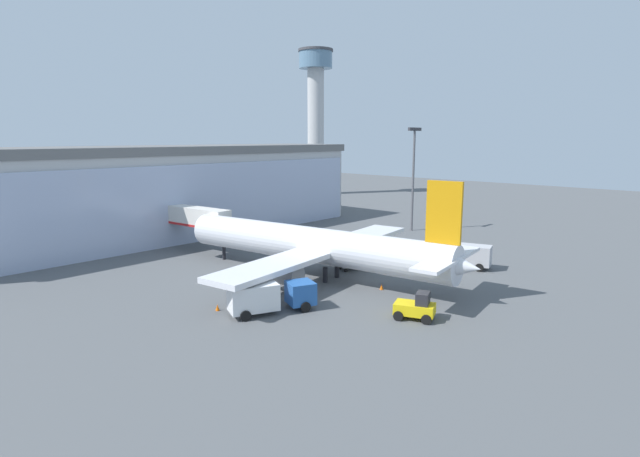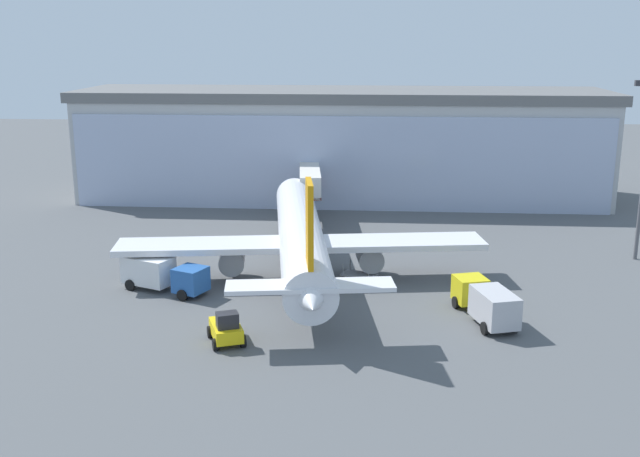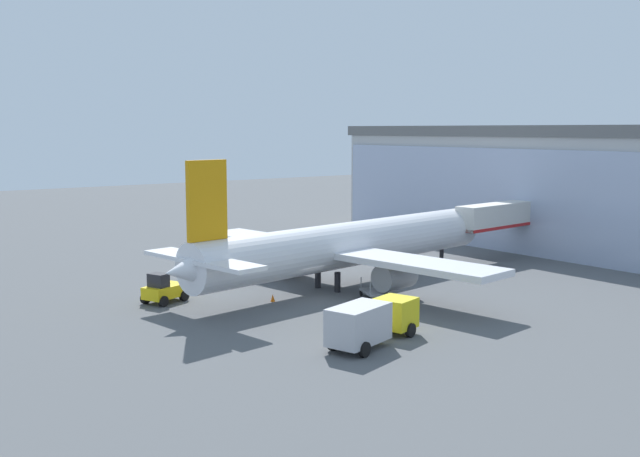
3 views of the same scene
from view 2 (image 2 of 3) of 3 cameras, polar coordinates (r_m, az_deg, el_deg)
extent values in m
plane|color=#545659|center=(58.82, -0.16, -5.16)|extent=(240.00, 240.00, 0.00)
cube|color=#B3B3B3|center=(93.69, 1.65, 6.11)|extent=(63.11, 15.24, 12.11)
cube|color=#AAB6D2|center=(86.12, 1.40, 4.95)|extent=(61.84, 0.30, 10.90)
cube|color=slate|center=(92.94, 1.68, 10.17)|extent=(64.37, 15.54, 1.20)
cube|color=silver|center=(82.91, -0.79, 3.85)|extent=(3.48, 12.65, 2.40)
cube|color=red|center=(83.12, -0.79, 3.14)|extent=(3.52, 12.65, 0.30)
cylinder|color=#4C4C51|center=(88.06, -0.83, 2.63)|extent=(0.70, 0.70, 3.22)
cylinder|color=silver|center=(63.20, -1.49, -0.48)|extent=(8.20, 32.01, 3.70)
cone|color=silver|center=(78.65, -1.98, 2.53)|extent=(4.09, 3.50, 3.70)
cone|color=silver|center=(48.04, -0.69, -5.41)|extent=(3.86, 4.43, 3.33)
cube|color=silver|center=(61.76, -1.43, -1.19)|extent=(30.60, 8.49, 0.50)
cube|color=silver|center=(48.79, -0.76, -4.39)|extent=(11.23, 3.95, 0.30)
cube|color=orange|center=(48.11, -0.81, 0.38)|extent=(0.81, 3.22, 5.54)
cylinder|color=gray|center=(62.66, -6.71, -2.34)|extent=(2.54, 3.47, 2.10)
cylinder|color=gray|center=(63.11, 3.80, -2.15)|extent=(2.54, 3.47, 2.10)
cylinder|color=black|center=(61.44, -2.41, -3.51)|extent=(0.50, 0.50, 1.60)
cylinder|color=black|center=(61.53, -0.34, -3.47)|extent=(0.50, 0.50, 1.60)
cylinder|color=black|center=(76.34, -1.88, 0.12)|extent=(0.40, 0.40, 1.60)
cube|color=#2659A5|center=(59.09, -9.82, -3.85)|extent=(2.89, 2.89, 1.90)
cube|color=white|center=(61.60, -12.94, -3.10)|extent=(4.54, 3.61, 2.20)
cylinder|color=black|center=(60.22, -9.15, -4.42)|extent=(0.95, 0.63, 0.90)
cylinder|color=black|center=(58.58, -10.44, -5.02)|extent=(0.95, 0.63, 0.90)
cylinder|color=black|center=(63.35, -12.94, -3.65)|extent=(0.95, 0.63, 0.90)
cylinder|color=black|center=(61.79, -14.25, -4.19)|extent=(0.95, 0.63, 0.90)
cube|color=yellow|center=(57.14, 11.37, -4.57)|extent=(2.73, 2.73, 1.90)
cube|color=#B2B2B7|center=(53.50, 13.15, -5.84)|extent=(3.24, 4.46, 2.20)
cylinder|color=black|center=(57.04, 10.30, -5.56)|extent=(0.54, 0.95, 0.90)
cylinder|color=black|center=(57.89, 12.33, -5.37)|extent=(0.54, 0.95, 0.90)
cylinder|color=black|center=(52.61, 12.45, -7.44)|extent=(0.54, 0.95, 0.90)
cylinder|color=black|center=(53.52, 14.61, -7.19)|extent=(0.54, 0.95, 0.90)
cube|color=gray|center=(62.23, 2.99, -3.55)|extent=(3.19, 2.52, 0.16)
cylinder|color=black|center=(62.13, 1.77, -3.86)|extent=(0.45, 0.27, 0.44)
cylinder|color=gray|center=(61.87, 1.78, -3.13)|extent=(0.08, 0.08, 0.90)
cylinder|color=black|center=(63.38, 2.31, -3.48)|extent=(0.45, 0.27, 0.44)
cylinder|color=gray|center=(63.12, 2.32, -2.77)|extent=(0.08, 0.08, 0.90)
cylinder|color=black|center=(61.29, 3.68, -4.14)|extent=(0.45, 0.27, 0.44)
cylinder|color=gray|center=(61.03, 3.70, -3.40)|extent=(0.08, 0.08, 0.90)
cylinder|color=black|center=(62.56, 4.19, -3.76)|extent=(0.45, 0.27, 0.44)
cylinder|color=gray|center=(62.30, 4.20, -3.03)|extent=(0.08, 0.08, 0.90)
cube|color=yellow|center=(50.45, -7.17, -7.69)|extent=(2.84, 3.64, 0.90)
cube|color=#26262B|center=(49.51, -7.08, -6.94)|extent=(1.67, 1.44, 1.00)
cylinder|color=black|center=(51.51, -8.37, -7.79)|extent=(0.62, 0.87, 0.80)
cylinder|color=black|center=(51.78, -6.38, -7.60)|extent=(0.62, 0.87, 0.80)
cylinder|color=black|center=(49.47, -7.96, -8.74)|extent=(0.62, 0.87, 0.80)
cylinder|color=black|center=(49.74, -5.89, -8.54)|extent=(0.62, 0.87, 0.80)
cone|color=orange|center=(56.10, -1.13, -5.86)|extent=(0.36, 0.36, 0.55)
cone|color=orange|center=(65.23, -13.24, -3.29)|extent=(0.36, 0.36, 0.55)
camera|label=1|loc=(50.36, -55.16, 2.26)|focal=28.00mm
camera|label=3|loc=(47.42, 64.86, -2.37)|focal=42.00mm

